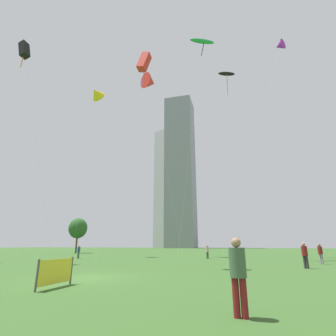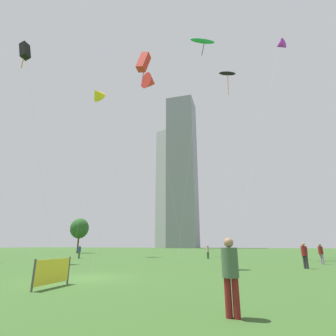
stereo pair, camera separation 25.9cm
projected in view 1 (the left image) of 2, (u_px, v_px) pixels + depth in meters
name	position (u px, v px, depth m)	size (l,w,h in m)	color
ground	(89.00, 278.00, 13.55)	(280.00, 280.00, 0.00)	#335623
person_standing_0	(320.00, 252.00, 23.52)	(0.39, 0.39, 1.77)	gray
person_standing_1	(207.00, 251.00, 32.57)	(0.36, 0.36, 1.61)	#3F593F
person_standing_2	(305.00, 252.00, 29.44)	(0.36, 0.36, 1.60)	#593372
person_standing_3	(79.00, 251.00, 33.00)	(0.36, 0.36, 1.62)	#3F593F
person_standing_4	(305.00, 253.00, 19.17)	(0.41, 0.41, 1.84)	#2D2D33
person_standing_5	(238.00, 270.00, 6.42)	(0.41, 0.41, 1.86)	maroon
kite_flying_0	(150.00, 82.00, 47.91)	(7.62, 3.49, 32.46)	silver
kite_flying_1	(280.00, 46.00, 36.92)	(9.77, 1.82, 30.00)	silver
kite_flying_2	(227.00, 74.00, 46.46)	(3.95, 1.91, 31.85)	silver
kite_flying_3	(96.00, 93.00, 46.12)	(2.83, 5.37, 29.27)	silver
kite_flying_4	(24.00, 50.00, 32.12)	(3.14, 6.97, 26.37)	silver
kite_flying_6	(144.00, 62.00, 25.21)	(2.71, 3.35, 20.07)	silver
kite_flying_7	(202.00, 42.00, 40.16)	(6.06, 3.17, 32.99)	silver
park_tree_1	(78.00, 228.00, 55.50)	(3.90, 3.90, 7.30)	brown
distant_highrise_0	(180.00, 169.00, 152.12)	(15.93, 15.83, 89.26)	gray
distant_highrise_1	(174.00, 188.00, 159.22)	(14.42, 22.09, 71.22)	#A8A8AD
event_banner	(56.00, 272.00, 10.63)	(0.21, 2.19, 1.16)	#4C4C4C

